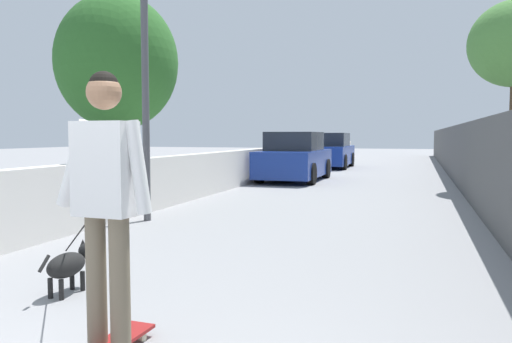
% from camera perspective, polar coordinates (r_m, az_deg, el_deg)
% --- Properties ---
extents(ground_plane, '(80.00, 80.00, 0.00)m').
position_cam_1_polar(ground_plane, '(15.57, 11.08, -1.23)').
color(ground_plane, gray).
extents(wall_left, '(48.00, 0.30, 1.01)m').
position_cam_1_polar(wall_left, '(14.28, -2.05, 0.40)').
color(wall_left, silver).
rests_on(wall_left, ground).
extents(fence_right, '(48.00, 0.30, 1.74)m').
position_cam_1_polar(fence_right, '(13.46, 23.03, 1.40)').
color(fence_right, '#4C4C4C').
rests_on(fence_right, ground).
extents(tree_left_far, '(2.45, 2.45, 4.27)m').
position_cam_1_polar(tree_left_far, '(10.73, -15.51, 11.76)').
color(tree_left_far, '#473523').
rests_on(tree_left_far, ground).
extents(lamp_post, '(0.36, 0.36, 4.02)m').
position_cam_1_polar(lamp_post, '(8.67, -12.53, 12.96)').
color(lamp_post, '#4C4C51').
rests_on(lamp_post, ground).
extents(person_skateboarder, '(0.23, 0.71, 1.75)m').
position_cam_1_polar(person_skateboarder, '(3.32, -16.69, -1.62)').
color(person_skateboarder, '#726651').
rests_on(person_skateboarder, skateboard).
extents(dog, '(1.34, 1.23, 1.06)m').
position_cam_1_polar(dog, '(4.91, -20.46, -9.79)').
color(dog, black).
rests_on(dog, ground).
extents(car_near, '(3.93, 1.80, 1.54)m').
position_cam_1_polar(car_near, '(15.93, 4.41, 1.53)').
color(car_near, navy).
rests_on(car_near, ground).
extents(car_far, '(3.91, 1.80, 1.54)m').
position_cam_1_polar(car_far, '(22.47, 8.40, 2.26)').
color(car_far, navy).
rests_on(car_far, ground).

